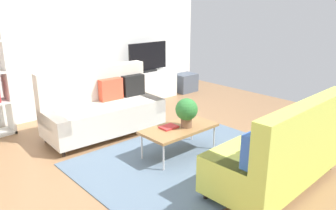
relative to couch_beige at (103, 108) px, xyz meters
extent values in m
plane|color=#936B47|center=(0.29, -1.32, -0.45)|extent=(7.68, 7.68, 0.00)
cube|color=white|center=(0.29, 1.48, 1.00)|extent=(6.40, 0.12, 2.90)
cube|color=slate|center=(0.33, -1.62, -0.44)|extent=(2.90, 2.20, 0.01)
cube|color=beige|center=(-0.02, -0.07, -0.13)|extent=(1.94, 0.92, 0.44)
cube|color=beige|center=(-0.01, 0.25, 0.37)|extent=(1.91, 0.29, 0.56)
cube|color=beige|center=(0.83, -0.11, -0.02)|extent=(0.24, 0.85, 0.22)
cube|color=beige|center=(-0.87, -0.03, -0.02)|extent=(0.24, 0.85, 0.22)
cylinder|color=black|center=(0.83, -0.45, -0.40)|extent=(0.05, 0.05, 0.10)
cylinder|color=black|center=(-0.90, -0.37, -0.40)|extent=(0.05, 0.05, 0.10)
cylinder|color=black|center=(0.86, 0.23, -0.40)|extent=(0.05, 0.05, 0.10)
cylinder|color=black|center=(-0.87, 0.31, -0.40)|extent=(0.05, 0.05, 0.10)
cube|color=black|center=(0.65, 0.04, 0.27)|extent=(0.41, 0.16, 0.36)
cube|color=#D84C33|center=(0.21, 0.06, 0.27)|extent=(0.41, 0.16, 0.36)
cube|color=#C1CC51|center=(0.68, -2.77, -0.13)|extent=(1.92, 0.90, 0.44)
cube|color=#C1CC51|center=(0.69, -3.09, 0.37)|extent=(1.91, 0.26, 0.56)
cube|color=#C1CC51|center=(-0.17, -2.80, -0.02)|extent=(0.22, 0.85, 0.22)
cube|color=#C1CC51|center=(1.53, -2.75, -0.02)|extent=(0.22, 0.85, 0.22)
cylinder|color=black|center=(-0.20, -2.46, -0.40)|extent=(0.05, 0.05, 0.10)
cylinder|color=black|center=(1.54, -2.40, -0.40)|extent=(0.05, 0.05, 0.10)
cylinder|color=black|center=(1.56, -3.08, -0.40)|extent=(0.05, 0.05, 0.10)
cube|color=#3359B2|center=(0.01, -2.93, 0.27)|extent=(0.40, 0.15, 0.36)
cube|color=#D84C33|center=(0.46, -2.92, 0.27)|extent=(0.40, 0.15, 0.36)
cube|color=#9E7042|center=(0.38, -1.42, -0.05)|extent=(1.10, 0.56, 0.04)
cylinder|color=silver|center=(-0.12, -1.19, -0.26)|extent=(0.02, 0.02, 0.38)
cylinder|color=silver|center=(0.88, -1.19, -0.26)|extent=(0.02, 0.02, 0.38)
cylinder|color=silver|center=(-0.12, -1.65, -0.26)|extent=(0.02, 0.02, 0.38)
cylinder|color=silver|center=(0.88, -1.65, -0.26)|extent=(0.02, 0.02, 0.38)
cube|color=silver|center=(1.86, 1.14, -0.13)|extent=(1.40, 0.44, 0.64)
cube|color=black|center=(1.86, 1.12, 0.21)|extent=(0.36, 0.20, 0.04)
cube|color=black|center=(1.86, 1.12, 0.53)|extent=(1.00, 0.05, 0.60)
cube|color=white|center=(-1.11, 1.16, 0.60)|extent=(0.04, 0.36, 2.10)
cube|color=#4C5666|center=(2.96, 1.04, -0.23)|extent=(0.52, 0.40, 0.44)
cylinder|color=brown|center=(0.46, -1.48, 0.04)|extent=(0.16, 0.16, 0.14)
sphere|color=#2D7233|center=(0.46, -1.48, 0.24)|extent=(0.32, 0.32, 0.32)
cube|color=red|center=(0.25, -1.34, -0.01)|extent=(0.24, 0.18, 0.03)
cylinder|color=#4C72B2|center=(1.28, 1.19, 0.28)|extent=(0.09, 0.09, 0.18)
cylinder|color=#3359B2|center=(1.43, 1.10, 0.28)|extent=(0.06, 0.06, 0.18)
camera|label=1|loc=(-2.71, -4.61, 1.68)|focal=35.68mm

